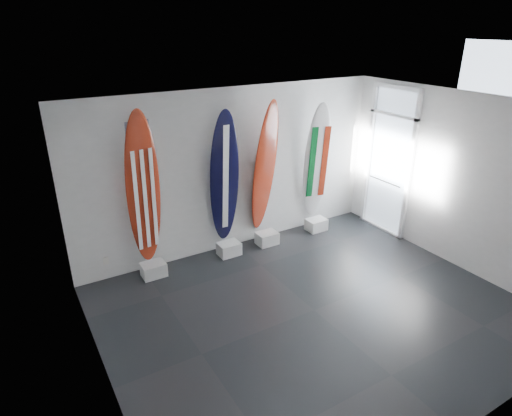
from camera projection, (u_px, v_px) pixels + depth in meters
floor at (314, 310)px, 6.61m from camera, size 6.00×6.00×0.00m
ceiling at (327, 110)px, 5.42m from camera, size 6.00×6.00×0.00m
wall_back at (234, 171)px, 7.99m from camera, size 6.00×0.00×6.00m
wall_front at (490, 317)px, 4.04m from camera, size 6.00×0.00×6.00m
wall_left at (95, 281)px, 4.60m from camera, size 0.00×5.00×5.00m
wall_right at (459, 182)px, 7.43m from camera, size 0.00×5.00×5.00m
display_block_usa at (154, 270)px, 7.45m from camera, size 0.40×0.30×0.24m
surfboard_usa at (143, 190)px, 6.97m from camera, size 0.61×0.29×2.60m
display_block_navy at (229, 249)px, 8.14m from camera, size 0.40×0.30×0.24m
surfboard_navy at (225, 178)px, 7.68m from camera, size 0.57×0.31×2.47m
display_block_swiss at (267, 238)px, 8.53m from camera, size 0.40×0.30×0.24m
surfboard_swiss at (265, 168)px, 8.06m from camera, size 0.69×0.61×2.57m
display_block_italy at (316, 225)px, 9.10m from camera, size 0.40×0.30×0.24m
surfboard_italy at (317, 162)px, 8.66m from camera, size 0.62×0.48×2.41m
wall_outlet at (106, 261)px, 7.27m from camera, size 0.09×0.02×0.13m
glass_door at (389, 163)px, 8.67m from camera, size 0.12×1.16×2.85m
balcony at (427, 194)px, 9.66m from camera, size 2.80×2.20×1.20m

